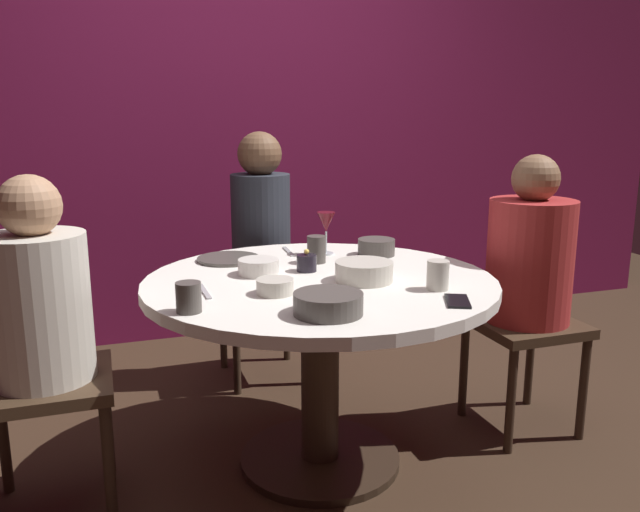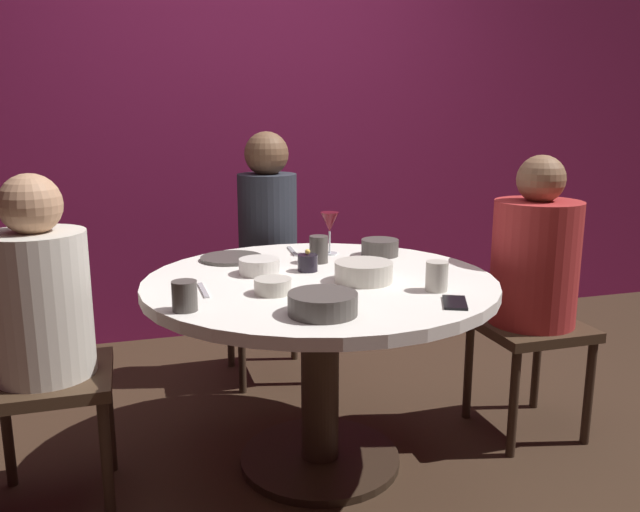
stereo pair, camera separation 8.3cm
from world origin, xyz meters
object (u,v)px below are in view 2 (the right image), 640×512
at_px(seated_diner_back, 268,229).
at_px(bowl_rice_portion, 273,286).
at_px(cup_by_right_diner, 437,276).
at_px(candle_holder, 308,263).
at_px(dinner_plate, 231,258).
at_px(cell_phone, 455,303).
at_px(cup_by_left_diner, 185,296).
at_px(wine_glass, 330,224).
at_px(cup_near_candle, 319,249).
at_px(seated_diner_right, 535,265).
at_px(bowl_sauce_side, 380,248).
at_px(bowl_salad_center, 323,304).
at_px(bowl_small_white, 364,272).
at_px(seated_diner_left, 41,307).
at_px(bowl_serving_large, 259,266).
at_px(dining_table, 320,321).

relative_size(seated_diner_back, bowl_rice_portion, 9.99).
bearing_deg(cup_by_right_diner, candle_holder, 131.15).
distance_m(dinner_plate, cell_phone, 0.98).
bearing_deg(seated_diner_back, cup_by_left_diner, -23.73).
bearing_deg(cup_by_left_diner, wine_glass, 43.71).
xyz_separation_m(cup_by_left_diner, cup_by_right_diner, (0.81, -0.02, 0.00)).
bearing_deg(cup_near_candle, seated_diner_right, -15.78).
height_order(bowl_sauce_side, bowl_rice_portion, bowl_sauce_side).
bearing_deg(bowl_sauce_side, seated_diner_back, 120.04).
height_order(wine_glass, bowl_sauce_side, wine_glass).
relative_size(seated_diner_back, cup_near_candle, 11.44).
relative_size(seated_diner_right, bowl_salad_center, 5.56).
bearing_deg(bowl_small_white, seated_diner_back, 97.68).
height_order(seated_diner_left, bowl_salad_center, seated_diner_left).
relative_size(seated_diner_back, bowl_sauce_side, 7.96).
bearing_deg(bowl_serving_large, wine_glass, 35.09).
bearing_deg(dining_table, bowl_rice_portion, -144.22).
xyz_separation_m(bowl_serving_large, bowl_small_white, (0.32, -0.21, 0.01)).
xyz_separation_m(seated_diner_back, dinner_plate, (-0.25, -0.49, -0.02)).
bearing_deg(cup_near_candle, cup_by_left_diner, -139.05).
distance_m(dining_table, dinner_plate, 0.49).
distance_m(bowl_serving_large, bowl_salad_center, 0.53).
height_order(wine_glass, cup_by_left_diner, wine_glass).
xyz_separation_m(wine_glass, bowl_serving_large, (-0.35, -0.24, -0.10)).
distance_m(candle_holder, dinner_plate, 0.36).
xyz_separation_m(dinner_plate, bowl_salad_center, (0.14, -0.78, 0.02)).
bearing_deg(seated_diner_back, seated_diner_right, 45.47).
xyz_separation_m(dining_table, cup_by_left_diner, (-0.49, -0.25, 0.21)).
distance_m(candle_holder, bowl_rice_portion, 0.32).
height_order(wine_glass, dinner_plate, wine_glass).
bearing_deg(bowl_salad_center, bowl_serving_large, 98.71).
bearing_deg(dining_table, bowl_small_white, -35.52).
bearing_deg(dinner_plate, candle_holder, -48.01).
bearing_deg(cup_near_candle, cup_by_right_diner, -63.13).
bearing_deg(cup_by_right_diner, wine_glass, 104.85).
relative_size(dining_table, bowl_sauce_side, 8.22).
height_order(cell_phone, cup_by_right_diner, cup_by_right_diner).
xyz_separation_m(seated_diner_back, cup_by_right_diner, (0.32, -1.14, 0.02)).
distance_m(bowl_small_white, cup_by_right_diner, 0.26).
distance_m(cell_phone, bowl_small_white, 0.37).
bearing_deg(cup_near_candle, dinner_plate, 155.35).
height_order(bowl_rice_portion, cup_by_left_diner, cup_by_left_diner).
relative_size(dining_table, cup_near_candle, 11.81).
height_order(wine_glass, bowl_rice_portion, wine_glass).
xyz_separation_m(bowl_serving_large, cup_near_candle, (0.26, 0.11, 0.02)).
height_order(dinner_plate, bowl_serving_large, bowl_serving_large).
bearing_deg(cell_phone, bowl_rice_portion, 176.52).
relative_size(seated_diner_right, cell_phone, 8.13).
bearing_deg(bowl_sauce_side, candle_holder, -154.50).
height_order(seated_diner_back, cell_phone, seated_diner_back).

